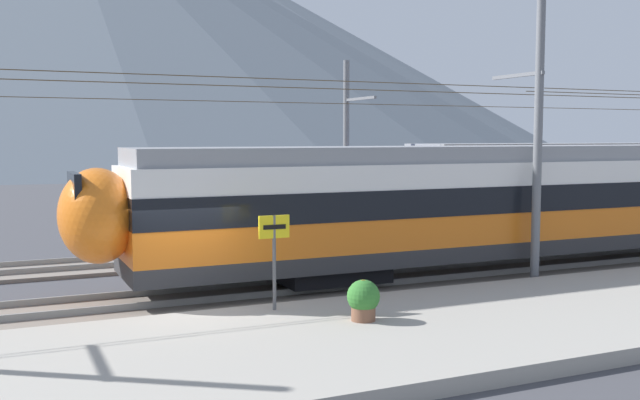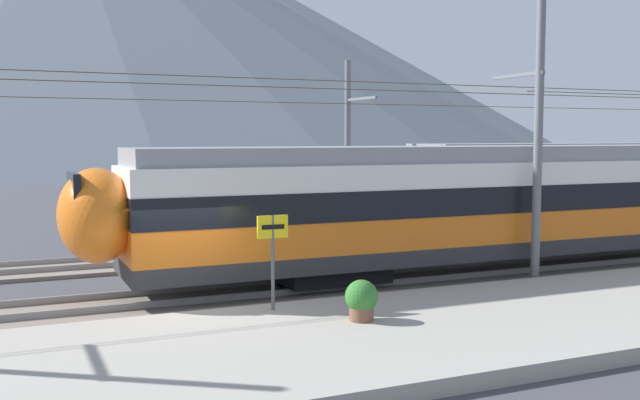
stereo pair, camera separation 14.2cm
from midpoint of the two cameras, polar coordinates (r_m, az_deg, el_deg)
name	(u,v)px [view 2 (the right image)]	position (r m, az deg, el deg)	size (l,w,h in m)	color
ground_plane	(188,318)	(17.07, -10.07, -9.06)	(400.00, 400.00, 0.00)	#424247
platform_slab	(236,355)	(13.61, -6.32, -11.98)	(120.00, 6.02, 0.32)	#A39E93
track_near	(173,301)	(18.49, -11.19, -7.77)	(120.00, 3.00, 0.28)	slate
track_far	(133,263)	(24.14, -14.24, -4.84)	(120.00, 3.00, 0.28)	slate
train_near_platform	(565,197)	(24.03, 18.82, 0.20)	(29.78, 2.89, 4.27)	#2D2D30
catenary_mast_mid	(535,136)	(20.89, 16.65, 4.79)	(49.79, 2.14, 7.91)	slate
catenary_mast_far_side	(350,146)	(28.43, 2.49, 4.24)	(49.79, 2.51, 7.08)	slate
platform_sign	(273,241)	(15.96, -3.48, -3.19)	(0.70, 0.08, 2.09)	#59595B
potted_plant_platform_edge	(362,298)	(15.22, 3.54, -7.69)	(0.69, 0.69, 0.86)	brown
mountain_central_peak	(64,18)	(169.77, -19.39, 13.32)	(201.81, 201.81, 59.11)	slate
mountain_right_ridge	(201,51)	(200.79, -9.27, 11.45)	(190.43, 190.43, 53.97)	slate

